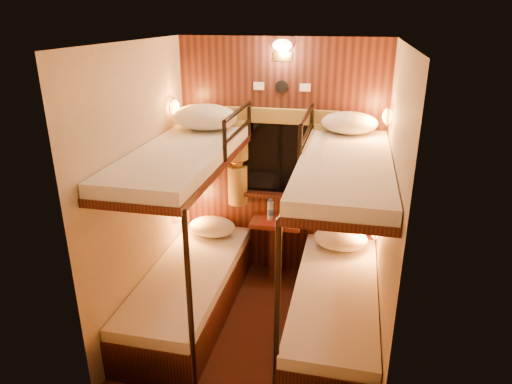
% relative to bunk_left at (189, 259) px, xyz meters
% --- Properties ---
extents(floor, '(2.10, 2.10, 0.00)m').
position_rel_bunk_left_xyz_m(floor, '(0.65, -0.07, -0.56)').
color(floor, '#33170E').
rests_on(floor, ground).
extents(ceiling, '(2.10, 2.10, 0.00)m').
position_rel_bunk_left_xyz_m(ceiling, '(0.65, -0.07, 1.84)').
color(ceiling, silver).
rests_on(ceiling, wall_back).
extents(wall_back, '(2.40, 0.00, 2.40)m').
position_rel_bunk_left_xyz_m(wall_back, '(0.65, 0.98, 0.64)').
color(wall_back, '#C6B293').
rests_on(wall_back, floor).
extents(wall_front, '(2.40, 0.00, 2.40)m').
position_rel_bunk_left_xyz_m(wall_front, '(0.65, -1.12, 0.64)').
color(wall_front, '#C6B293').
rests_on(wall_front, floor).
extents(wall_left, '(0.00, 2.40, 2.40)m').
position_rel_bunk_left_xyz_m(wall_left, '(-0.35, -0.07, 0.64)').
color(wall_left, '#C6B293').
rests_on(wall_left, floor).
extents(wall_right, '(0.00, 2.40, 2.40)m').
position_rel_bunk_left_xyz_m(wall_right, '(1.65, -0.07, 0.64)').
color(wall_right, '#C6B293').
rests_on(wall_right, floor).
extents(back_panel, '(2.00, 0.03, 2.40)m').
position_rel_bunk_left_xyz_m(back_panel, '(0.65, 0.97, 0.64)').
color(back_panel, black).
rests_on(back_panel, floor).
extents(bunk_left, '(0.72, 1.90, 1.82)m').
position_rel_bunk_left_xyz_m(bunk_left, '(0.00, 0.00, 0.00)').
color(bunk_left, black).
rests_on(bunk_left, floor).
extents(bunk_right, '(0.72, 1.90, 1.82)m').
position_rel_bunk_left_xyz_m(bunk_right, '(1.30, 0.00, 0.00)').
color(bunk_right, black).
rests_on(bunk_right, floor).
extents(window, '(1.00, 0.12, 0.79)m').
position_rel_bunk_left_xyz_m(window, '(0.65, 0.94, 0.62)').
color(window, black).
rests_on(window, back_panel).
extents(curtains, '(1.10, 0.22, 1.00)m').
position_rel_bunk_left_xyz_m(curtains, '(0.65, 0.90, 0.71)').
color(curtains, olive).
rests_on(curtains, back_panel).
extents(back_fixtures, '(0.54, 0.09, 0.48)m').
position_rel_bunk_left_xyz_m(back_fixtures, '(0.65, 0.93, 1.69)').
color(back_fixtures, black).
rests_on(back_fixtures, back_panel).
extents(reading_lamps, '(2.00, 0.20, 1.25)m').
position_rel_bunk_left_xyz_m(reading_lamps, '(0.65, 0.63, 0.68)').
color(reading_lamps, orange).
rests_on(reading_lamps, wall_left).
extents(table, '(0.50, 0.34, 0.66)m').
position_rel_bunk_left_xyz_m(table, '(0.65, 0.78, -0.14)').
color(table, '#602916').
rests_on(table, floor).
extents(bottle_left, '(0.07, 0.07, 0.23)m').
position_rel_bunk_left_xyz_m(bottle_left, '(0.59, 0.78, 0.19)').
color(bottle_left, '#99BFE5').
rests_on(bottle_left, table).
extents(bottle_right, '(0.07, 0.07, 0.24)m').
position_rel_bunk_left_xyz_m(bottle_right, '(0.78, 0.73, 0.20)').
color(bottle_right, '#99BFE5').
rests_on(bottle_right, table).
extents(sachet_a, '(0.10, 0.08, 0.01)m').
position_rel_bunk_left_xyz_m(sachet_a, '(0.74, 0.73, 0.09)').
color(sachet_a, silver).
rests_on(sachet_a, table).
extents(sachet_b, '(0.09, 0.08, 0.01)m').
position_rel_bunk_left_xyz_m(sachet_b, '(0.69, 0.82, 0.09)').
color(sachet_b, silver).
rests_on(sachet_b, table).
extents(pillow_lower_left, '(0.48, 0.34, 0.19)m').
position_rel_bunk_left_xyz_m(pillow_lower_left, '(-0.00, 0.69, -0.01)').
color(pillow_lower_left, silver).
rests_on(pillow_lower_left, bunk_left).
extents(pillow_lower_right, '(0.52, 0.37, 0.20)m').
position_rel_bunk_left_xyz_m(pillow_lower_right, '(1.30, 0.68, 0.00)').
color(pillow_lower_right, silver).
rests_on(pillow_lower_right, bunk_right).
extents(pillow_upper_left, '(0.60, 0.43, 0.23)m').
position_rel_bunk_left_xyz_m(pillow_upper_left, '(-0.00, 0.61, 1.15)').
color(pillow_upper_left, silver).
rests_on(pillow_upper_left, bunk_left).
extents(pillow_upper_right, '(0.50, 0.36, 0.20)m').
position_rel_bunk_left_xyz_m(pillow_upper_right, '(1.30, 0.74, 1.13)').
color(pillow_upper_right, silver).
rests_on(pillow_upper_right, bunk_right).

